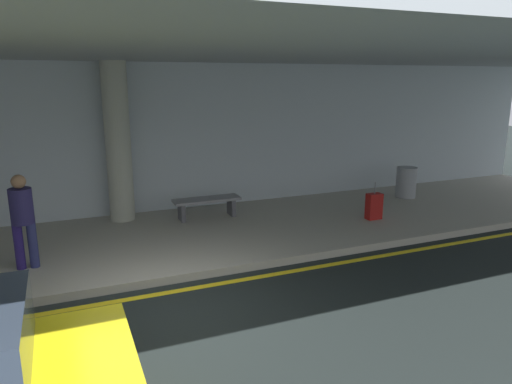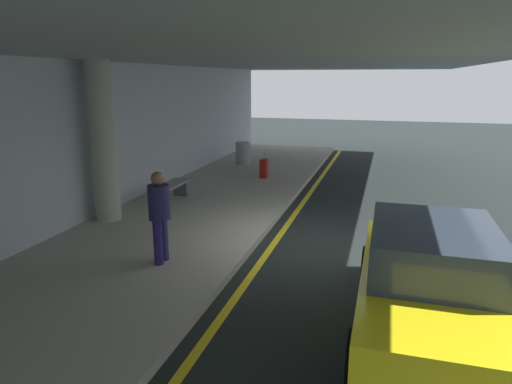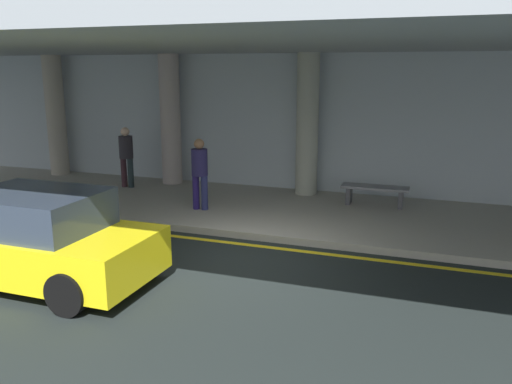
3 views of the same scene
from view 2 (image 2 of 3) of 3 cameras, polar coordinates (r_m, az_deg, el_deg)
name	(u,v)px [view 2 (image 2 of 3)]	position (r m, az deg, el deg)	size (l,w,h in m)	color
ground_plane	(308,246)	(9.52, 6.57, -6.78)	(60.00, 60.00, 0.00)	black
sidewalk	(173,229)	(10.43, -10.49, -4.60)	(26.00, 4.20, 0.15)	#A39E91
lane_stripe_yellow	(275,242)	(9.65, 2.43, -6.37)	(26.00, 0.14, 0.01)	yellow
support_column_center	(103,143)	(10.84, -18.85, 5.93)	(0.57, 0.57, 3.65)	#9D9F8E
ceiling_overhang	(187,50)	(9.68, -8.80, 17.34)	(28.00, 13.20, 0.30)	#8E969C
terminal_back_wall	(81,145)	(11.20, -21.31, 5.58)	(26.00, 0.30, 3.80)	#A9B5BB
car_yellow_taxi	(430,284)	(6.61, 21.23, -10.78)	(4.10, 1.92, 1.50)	yellow
traveler_with_luggage	(159,211)	(8.14, -12.17, -2.40)	(0.38, 0.38, 1.68)	navy
suitcase_upright_primary	(264,168)	(15.11, 1.01, 3.02)	(0.36, 0.22, 0.90)	maroon
bench_metal	(170,189)	(12.36, -10.82, 0.42)	(1.60, 0.50, 0.48)	slate
trash_bin_steel	(243,153)	(17.53, -1.69, 4.96)	(0.56, 0.56, 0.85)	gray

